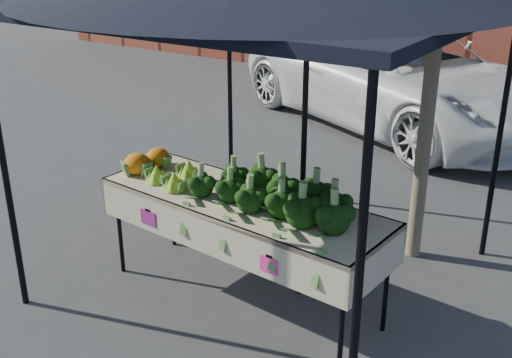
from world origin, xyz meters
The scene contains 7 objects.
ground centered at (0.00, 0.00, 0.00)m, with size 90.00×90.00×0.00m, color #36363A.
table centered at (-0.14, 0.07, 0.45)m, with size 2.46×0.99×0.90m.
canopy centered at (-0.14, 0.49, 1.37)m, with size 3.16×3.16×2.74m, color black, non-canonical shape.
broccoli_heap centered at (0.13, 0.10, 1.04)m, with size 1.40×0.60×0.29m, color black.
romanesco_cluster centered at (-0.81, 0.06, 1.01)m, with size 0.45×0.49×0.22m, color #A2C031.
cauliflower_pair centered at (-1.18, 0.14, 1.00)m, with size 0.25×0.45×0.20m, color orange.
street_tree centered at (0.76, 1.57, 1.89)m, with size 1.92×1.92×3.77m, color #1E4C14, non-canonical shape.
Camera 1 is at (2.40, -3.57, 2.87)m, focal length 43.90 mm.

